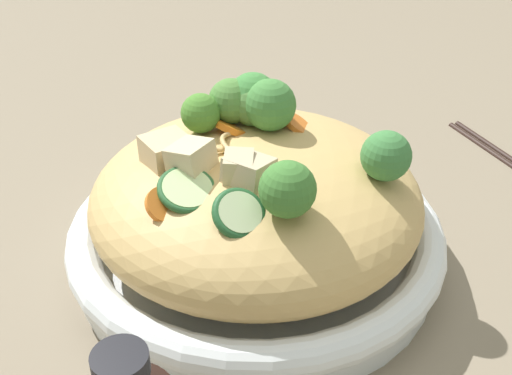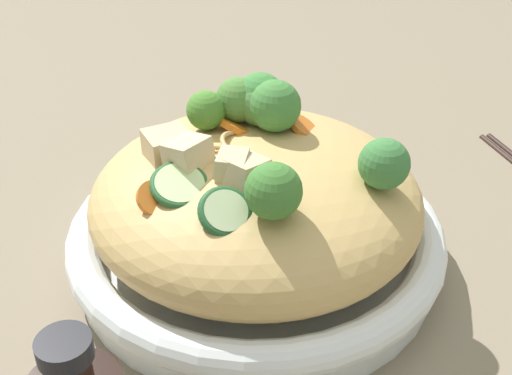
# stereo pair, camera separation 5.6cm
# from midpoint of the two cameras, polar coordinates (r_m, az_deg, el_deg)

# --- Properties ---
(ground_plane) EXTENTS (3.00, 3.00, 0.00)m
(ground_plane) POSITION_cam_midpoint_polar(r_m,az_deg,el_deg) (0.61, -2.65, -6.41)
(ground_plane) COLOR #7E705C
(serving_bowl) EXTENTS (0.33, 0.33, 0.05)m
(serving_bowl) POSITION_cam_midpoint_polar(r_m,az_deg,el_deg) (0.59, -2.71, -4.56)
(serving_bowl) COLOR white
(serving_bowl) RESTS_ON ground_plane
(noodle_heap) EXTENTS (0.28, 0.28, 0.11)m
(noodle_heap) POSITION_cam_midpoint_polar(r_m,az_deg,el_deg) (0.56, -2.84, -0.94)
(noodle_heap) COLOR tan
(noodle_heap) RESTS_ON serving_bowl
(broccoli_florets) EXTENTS (0.17, 0.21, 0.07)m
(broccoli_florets) POSITION_cam_midpoint_polar(r_m,az_deg,el_deg) (0.54, -1.79, 5.57)
(broccoli_florets) COLOR #A1B77B
(broccoli_florets) RESTS_ON serving_bowl
(carrot_coins) EXTENTS (0.18, 0.12, 0.03)m
(carrot_coins) POSITION_cam_midpoint_polar(r_m,az_deg,el_deg) (0.56, -5.17, 3.93)
(carrot_coins) COLOR orange
(carrot_coins) RESTS_ON serving_bowl
(zucchini_slices) EXTENTS (0.07, 0.11, 0.03)m
(zucchini_slices) POSITION_cam_midpoint_polar(r_m,az_deg,el_deg) (0.49, -7.20, -1.26)
(zucchini_slices) COLOR beige
(zucchini_slices) RESTS_ON serving_bowl
(chicken_chunks) EXTENTS (0.06, 0.12, 0.03)m
(chicken_chunks) POSITION_cam_midpoint_polar(r_m,az_deg,el_deg) (0.52, -7.74, 2.16)
(chicken_chunks) COLOR beige
(chicken_chunks) RESTS_ON serving_bowl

